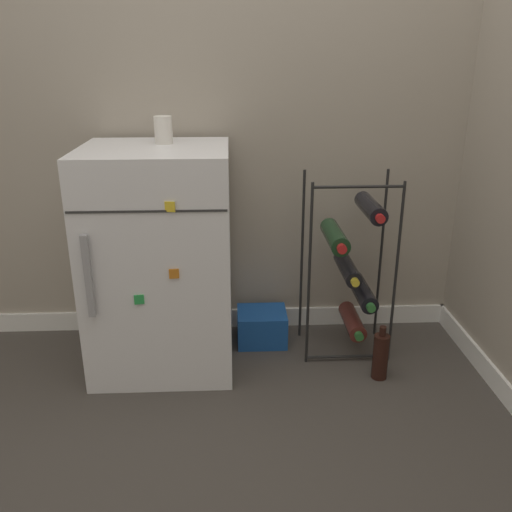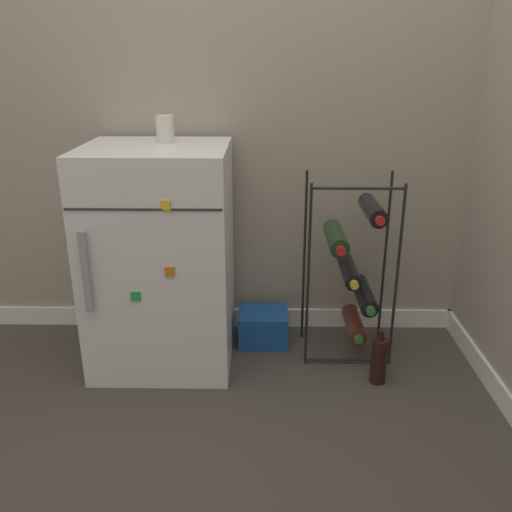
% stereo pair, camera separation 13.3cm
% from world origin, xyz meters
% --- Properties ---
extents(ground_plane, '(14.00, 14.00, 0.00)m').
position_xyz_m(ground_plane, '(0.00, 0.00, 0.00)').
color(ground_plane, '#423D38').
extents(wall_back, '(6.70, 0.07, 2.50)m').
position_xyz_m(wall_back, '(0.00, 0.61, 1.24)').
color(wall_back, '#9E9384').
rests_on(wall_back, ground_plane).
extents(mini_fridge, '(0.57, 0.54, 0.92)m').
position_xyz_m(mini_fridge, '(-0.48, 0.30, 0.46)').
color(mini_fridge, white).
rests_on(mini_fridge, ground_plane).
extents(wine_rack, '(0.37, 0.31, 0.79)m').
position_xyz_m(wine_rack, '(0.33, 0.35, 0.40)').
color(wine_rack, black).
rests_on(wine_rack, ground_plane).
extents(soda_box, '(0.22, 0.19, 0.15)m').
position_xyz_m(soda_box, '(-0.05, 0.43, 0.07)').
color(soda_box, '#194C9E').
rests_on(soda_box, ground_plane).
extents(fridge_top_cup, '(0.07, 0.07, 0.11)m').
position_xyz_m(fridge_top_cup, '(-0.45, 0.38, 0.97)').
color(fridge_top_cup, silver).
rests_on(fridge_top_cup, mini_fridge).
extents(loose_bottle_floor, '(0.06, 0.06, 0.23)m').
position_xyz_m(loose_bottle_floor, '(0.41, 0.10, 0.10)').
color(loose_bottle_floor, black).
rests_on(loose_bottle_floor, ground_plane).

